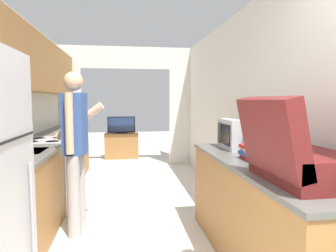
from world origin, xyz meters
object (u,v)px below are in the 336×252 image
Objects in this scene: television at (121,125)px; suitcase at (293,155)px; person at (75,148)px; tv_cabinet at (122,146)px; microwave at (241,134)px; book_stack at (256,152)px; range_oven at (47,173)px.

suitcase is at bearing -78.62° from television.
person reaches higher than tv_cabinet.
microwave is at bearing -73.24° from tv_cabinet.
tv_cabinet is at bearing 103.70° from book_stack.
microwave is at bearing 82.08° from suitcase.
person is 4.05m from television.
book_stack is (-0.10, -0.58, -0.09)m from microwave.
range_oven is 2.34× the size of microwave.
book_stack is at bearing -37.32° from range_oven.
book_stack reaches higher than tv_cabinet.
tv_cabinet is at bearing 90.00° from television.
range_oven is at bearing 41.82° from person.
book_stack is at bearing 83.65° from suitcase.
range_oven is 3.75× the size of book_stack.
book_stack is at bearing -76.30° from tv_cabinet.
person is at bearing 136.80° from suitcase.
television is (-1.18, 4.78, -0.16)m from book_stack.
suitcase is (2.05, -2.30, 0.61)m from range_oven.
television is (0.95, 3.17, 0.35)m from range_oven.
television is (-1.10, 5.47, -0.26)m from suitcase.
suitcase reaches higher than microwave.
television is at bearing 103.82° from book_stack.
book_stack is 0.42× the size of television.
book_stack is (2.12, -1.62, 0.50)m from range_oven.
suitcase is (1.54, -1.45, 0.15)m from person.
microwave is 0.60m from book_stack.
suitcase is at bearing -97.92° from microwave.
person reaches higher than book_stack.
microwave is 0.56× the size of tv_cabinet.
range_oven reaches higher than tv_cabinet.
microwave is 4.49m from tv_cabinet.
range_oven reaches higher than television.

